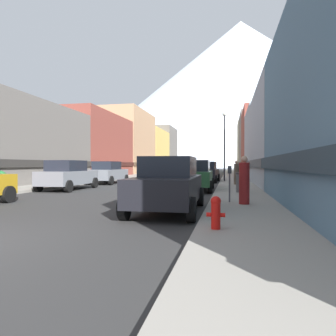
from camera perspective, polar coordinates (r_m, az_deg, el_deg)
name	(u,v)px	position (r m, az deg, el deg)	size (l,w,h in m)	color
sidewalk_left	(139,175)	(40.95, -5.56, -1.39)	(2.50, 100.00, 0.15)	gray
sidewalk_right	(233,176)	(39.17, 12.22, -1.49)	(2.50, 100.00, 0.15)	gray
storefront_left_2	(77,147)	(38.49, -16.83, 3.76)	(10.27, 13.09, 7.56)	brown
storefront_left_3	(123,144)	(50.38, -8.50, 4.52)	(8.15, 12.78, 10.21)	tan
storefront_left_4	(143,152)	(63.18, -4.83, 3.06)	(9.25, 12.76, 8.68)	#D8B259
storefront_left_5	(156,150)	(74.62, -2.26, 3.42)	(9.20, 10.66, 10.63)	#66605B
storefront_right_1	(321,139)	(22.68, 27.01, 4.86)	(8.86, 11.33, 6.69)	#99A5B2
storefront_right_2	(285,146)	(32.43, 21.36, 3.90)	(7.86, 8.83, 7.05)	#99A5B2
storefront_right_3	(274,144)	(41.75, 19.40, 4.33)	(8.24, 9.75, 8.78)	brown
storefront_right_4	(267,145)	(53.02, 18.26, 4.12)	(9.26, 12.08, 9.88)	#66605B
storefront_right_5	(256,148)	(63.67, 16.35, 3.68)	(7.59, 9.13, 10.19)	beige
car_left_1	(68,175)	(19.14, -18.39, -1.26)	(2.08, 4.41, 1.78)	slate
car_left_2	(108,172)	(24.60, -11.33, -0.83)	(2.08, 4.41, 1.78)	slate
car_right_0	(168,184)	(9.76, 0.07, -3.03)	(2.13, 4.43, 1.78)	black
car_right_1	(195,175)	(17.69, 5.22, -1.39)	(2.14, 4.44, 1.78)	#265933
car_right_2	(206,172)	(26.54, 7.29, -0.71)	(2.21, 4.47, 1.78)	black
fire_hydrant_near	(216,211)	(6.57, 9.04, -8.13)	(0.40, 0.22, 0.70)	red
parking_meter_near	(230,179)	(11.28, 11.59, -1.97)	(0.14, 0.10, 1.33)	#595960
trash_bin_right	(242,182)	(15.40, 13.79, -2.66)	(0.59, 0.59, 0.98)	#4C5156
potted_plant_0	(75,175)	(26.50, -17.25, -1.33)	(0.65, 0.65, 0.89)	gray
potted_plant_1	(0,178)	(19.53, -29.23, -1.74)	(0.72, 0.72, 1.03)	gray
pedestrian_0	(244,182)	(10.83, 14.25, -2.55)	(0.36, 0.36, 1.68)	maroon
pedestrian_1	(237,173)	(21.48, 12.86, -0.99)	(0.36, 0.36, 1.67)	brown
streetlamp_right	(224,136)	(26.09, 10.64, 6.04)	(0.36, 0.36, 5.86)	black
mountain_backdrop	(240,94)	(271.10, 13.55, 13.48)	(286.24, 286.24, 123.66)	silver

